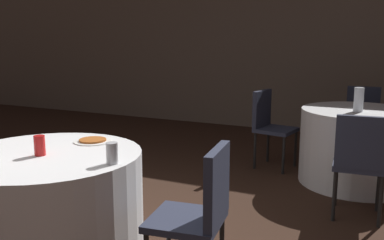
{
  "coord_description": "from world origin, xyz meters",
  "views": [
    {
      "loc": [
        1.88,
        -1.79,
        1.45
      ],
      "look_at": [
        0.56,
        1.02,
        0.85
      ],
      "focal_mm": 40.0,
      "sensor_mm": 36.0,
      "label": 1
    }
  ],
  "objects_px": {
    "soda_can_silver": "(112,153)",
    "table_far": "(358,147)",
    "chair_near_east": "(201,207)",
    "chair_far_north": "(362,116)",
    "soda_can_red": "(40,146)",
    "pizza_plate_near": "(93,141)",
    "bottle_far": "(359,100)",
    "table_near": "(50,211)",
    "chair_far_west": "(269,121)",
    "chair_far_south": "(360,157)"
  },
  "relations": [
    {
      "from": "table_near",
      "to": "bottle_far",
      "type": "distance_m",
      "value": 2.96
    },
    {
      "from": "chair_far_north",
      "to": "pizza_plate_near",
      "type": "relative_size",
      "value": 3.38
    },
    {
      "from": "table_far",
      "to": "table_near",
      "type": "bearing_deg",
      "value": -122.53
    },
    {
      "from": "table_near",
      "to": "soda_can_silver",
      "type": "xyz_separation_m",
      "value": [
        0.5,
        -0.01,
        0.44
      ]
    },
    {
      "from": "chair_near_east",
      "to": "soda_can_silver",
      "type": "height_order",
      "value": "soda_can_silver"
    },
    {
      "from": "chair_near_east",
      "to": "bottle_far",
      "type": "xyz_separation_m",
      "value": [
        0.63,
        2.3,
        0.34
      ]
    },
    {
      "from": "chair_far_south",
      "to": "soda_can_silver",
      "type": "xyz_separation_m",
      "value": [
        -1.21,
        -1.59,
        0.28
      ]
    },
    {
      "from": "chair_far_west",
      "to": "chair_far_north",
      "type": "xyz_separation_m",
      "value": [
        0.93,
        0.81,
        0.0
      ]
    },
    {
      "from": "table_near",
      "to": "bottle_far",
      "type": "xyz_separation_m",
      "value": [
        1.61,
        2.43,
        0.49
      ]
    },
    {
      "from": "chair_far_north",
      "to": "chair_far_south",
      "type": "bearing_deg",
      "value": 91.24
    },
    {
      "from": "soda_can_silver",
      "to": "table_far",
      "type": "bearing_deg",
      "value": 66.12
    },
    {
      "from": "pizza_plate_near",
      "to": "soda_can_red",
      "type": "distance_m",
      "value": 0.42
    },
    {
      "from": "table_near",
      "to": "table_far",
      "type": "relative_size",
      "value": 1.03
    },
    {
      "from": "chair_near_east",
      "to": "chair_far_north",
      "type": "relative_size",
      "value": 1.0
    },
    {
      "from": "table_far",
      "to": "chair_far_north",
      "type": "height_order",
      "value": "chair_far_north"
    },
    {
      "from": "bottle_far",
      "to": "chair_near_east",
      "type": "bearing_deg",
      "value": -105.29
    },
    {
      "from": "chair_far_south",
      "to": "pizza_plate_near",
      "type": "relative_size",
      "value": 3.38
    },
    {
      "from": "chair_near_east",
      "to": "pizza_plate_near",
      "type": "height_order",
      "value": "chair_near_east"
    },
    {
      "from": "chair_far_south",
      "to": "chair_far_north",
      "type": "bearing_deg",
      "value": 88.76
    },
    {
      "from": "bottle_far",
      "to": "table_near",
      "type": "bearing_deg",
      "value": -123.61
    },
    {
      "from": "chair_near_east",
      "to": "pizza_plate_near",
      "type": "relative_size",
      "value": 3.38
    },
    {
      "from": "chair_near_east",
      "to": "chair_far_south",
      "type": "xyz_separation_m",
      "value": [
        0.72,
        1.45,
        0.0
      ]
    },
    {
      "from": "chair_far_west",
      "to": "table_near",
      "type": "bearing_deg",
      "value": -3.84
    },
    {
      "from": "table_far",
      "to": "chair_near_east",
      "type": "distance_m",
      "value": 2.52
    },
    {
      "from": "chair_far_west",
      "to": "chair_far_south",
      "type": "xyz_separation_m",
      "value": [
        1.04,
        -1.14,
        0.0
      ]
    },
    {
      "from": "chair_far_west",
      "to": "chair_far_north",
      "type": "distance_m",
      "value": 1.23
    },
    {
      "from": "table_far",
      "to": "soda_can_red",
      "type": "distance_m",
      "value": 3.1
    },
    {
      "from": "table_near",
      "to": "bottle_far",
      "type": "relative_size",
      "value": 5.02
    },
    {
      "from": "table_near",
      "to": "pizza_plate_near",
      "type": "xyz_separation_m",
      "value": [
        0.07,
        0.37,
        0.38
      ]
    },
    {
      "from": "chair_far_north",
      "to": "chair_near_east",
      "type": "bearing_deg",
      "value": 77.77
    },
    {
      "from": "bottle_far",
      "to": "table_far",
      "type": "bearing_deg",
      "value": 82.72
    },
    {
      "from": "pizza_plate_near",
      "to": "soda_can_silver",
      "type": "bearing_deg",
      "value": -41.04
    },
    {
      "from": "pizza_plate_near",
      "to": "soda_can_silver",
      "type": "xyz_separation_m",
      "value": [
        0.43,
        -0.37,
        0.05
      ]
    },
    {
      "from": "chair_far_north",
      "to": "bottle_far",
      "type": "bearing_deg",
      "value": 88.91
    },
    {
      "from": "table_far",
      "to": "chair_far_south",
      "type": "distance_m",
      "value": 0.99
    },
    {
      "from": "table_far",
      "to": "bottle_far",
      "type": "bearing_deg",
      "value": -97.28
    },
    {
      "from": "chair_far_north",
      "to": "soda_can_red",
      "type": "relative_size",
      "value": 7.13
    },
    {
      "from": "pizza_plate_near",
      "to": "table_near",
      "type": "bearing_deg",
      "value": -100.29
    },
    {
      "from": "table_near",
      "to": "table_far",
      "type": "xyz_separation_m",
      "value": [
        1.63,
        2.56,
        0.0
      ]
    },
    {
      "from": "chair_far_north",
      "to": "table_far",
      "type": "bearing_deg",
      "value": 90.0
    },
    {
      "from": "table_far",
      "to": "soda_can_red",
      "type": "height_order",
      "value": "soda_can_red"
    },
    {
      "from": "chair_far_west",
      "to": "soda_can_silver",
      "type": "height_order",
      "value": "soda_can_silver"
    },
    {
      "from": "chair_near_east",
      "to": "bottle_far",
      "type": "height_order",
      "value": "bottle_far"
    },
    {
      "from": "chair_far_west",
      "to": "soda_can_red",
      "type": "relative_size",
      "value": 7.13
    },
    {
      "from": "soda_can_silver",
      "to": "bottle_far",
      "type": "bearing_deg",
      "value": 65.33
    },
    {
      "from": "soda_can_silver",
      "to": "bottle_far",
      "type": "relative_size",
      "value": 0.52
    },
    {
      "from": "table_far",
      "to": "bottle_far",
      "type": "height_order",
      "value": "bottle_far"
    },
    {
      "from": "soda_can_red",
      "to": "chair_far_south",
      "type": "bearing_deg",
      "value": 43.64
    },
    {
      "from": "chair_near_east",
      "to": "pizza_plate_near",
      "type": "xyz_separation_m",
      "value": [
        -0.92,
        0.24,
        0.23
      ]
    },
    {
      "from": "table_near",
      "to": "chair_far_west",
      "type": "xyz_separation_m",
      "value": [
        0.67,
        2.72,
        0.15
      ]
    }
  ]
}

